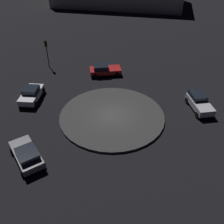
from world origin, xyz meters
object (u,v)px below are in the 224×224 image
at_px(car_silver, 199,102).
at_px(car_red, 104,70).
at_px(traffic_light_northeast, 47,48).
at_px(car_grey, 27,154).
at_px(car_white, 31,94).

relative_size(car_silver, car_red, 0.93).
xyz_separation_m(car_red, traffic_light_northeast, (3.67, 7.29, 2.07)).
bearing_deg(car_grey, traffic_light_northeast, -28.03).
relative_size(car_silver, traffic_light_northeast, 1.00).
height_order(car_white, traffic_light_northeast, traffic_light_northeast).
relative_size(car_grey, car_silver, 1.15).
bearing_deg(car_red, car_grey, -119.19).
distance_m(car_silver, traffic_light_northeast, 21.12).
xyz_separation_m(car_silver, traffic_light_northeast, (13.44, 16.17, 2.02)).
distance_m(car_silver, car_red, 13.20).
xyz_separation_m(car_white, car_red, (4.48, -9.22, -0.06)).
distance_m(car_white, traffic_light_northeast, 8.61).
height_order(car_red, traffic_light_northeast, traffic_light_northeast).
bearing_deg(car_red, traffic_light_northeast, 156.83).
bearing_deg(traffic_light_northeast, car_red, 36.89).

